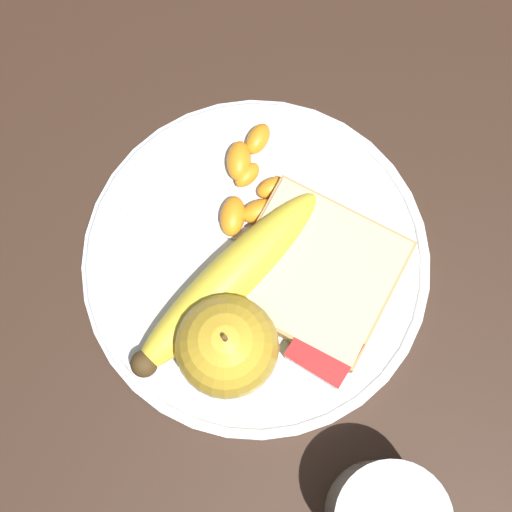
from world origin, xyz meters
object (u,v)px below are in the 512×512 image
object	(u,v)px
plate	(256,263)
jam_packet	(323,351)
apple	(227,347)
bread_slice	(316,273)
fork	(243,235)
banana	(226,282)

from	to	relation	value
plate	jam_packet	xyz separation A→B (m)	(0.08, -0.04, 0.01)
plate	apple	distance (m)	0.09
plate	apple	xyz separation A→B (m)	(0.02, -0.08, 0.04)
plate	jam_packet	size ratio (longest dim) A/B	5.77
bread_slice	fork	size ratio (longest dim) A/B	0.81
banana	bread_slice	world-z (taller)	banana
banana	jam_packet	distance (m)	0.09
apple	banana	size ratio (longest dim) A/B	0.44
plate	bread_slice	world-z (taller)	bread_slice
banana	bread_slice	distance (m)	0.07
apple	jam_packet	bearing A→B (deg)	31.87
plate	jam_packet	distance (m)	0.09
apple	banana	distance (m)	0.06
apple	banana	xyz separation A→B (m)	(-0.03, 0.04, -0.02)
fork	jam_packet	size ratio (longest dim) A/B	3.23
plate	apple	bearing A→B (deg)	-74.40
banana	jam_packet	size ratio (longest dim) A/B	4.08
plate	bread_slice	distance (m)	0.05
plate	banana	xyz separation A→B (m)	(-0.01, -0.03, 0.02)
apple	bread_slice	distance (m)	0.10
plate	fork	xyz separation A→B (m)	(-0.02, 0.01, 0.01)
bread_slice	fork	distance (m)	0.07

